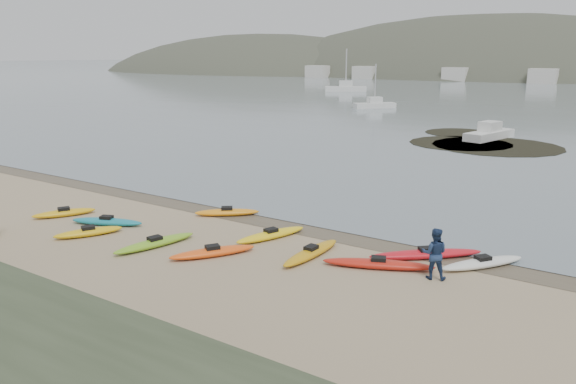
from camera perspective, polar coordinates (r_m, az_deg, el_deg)
The scene contains 6 objects.
ground at distance 27.30m, azimuth -0.00°, elevation -3.06°, with size 600.00×600.00×0.00m, color tan.
wet_sand at distance 27.06m, azimuth -0.35°, elevation -3.20°, with size 60.00×60.00×0.00m, color brown.
kayaks at distance 24.22m, azimuth -3.85°, elevation -4.90°, with size 21.83×9.15×0.34m.
person_east at distance 21.00m, azimuth 14.65°, elevation -6.07°, with size 0.93×0.72×1.91m, color navy.
kelp_mats at distance 54.41m, azimuth 18.67°, elevation 4.78°, with size 14.37×15.72×0.04m.
moored_boats at distance 98.60m, azimuth 24.30°, elevation 8.36°, with size 95.23×80.53×1.22m.
Camera 1 is at (14.54, -21.70, 7.96)m, focal length 35.00 mm.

